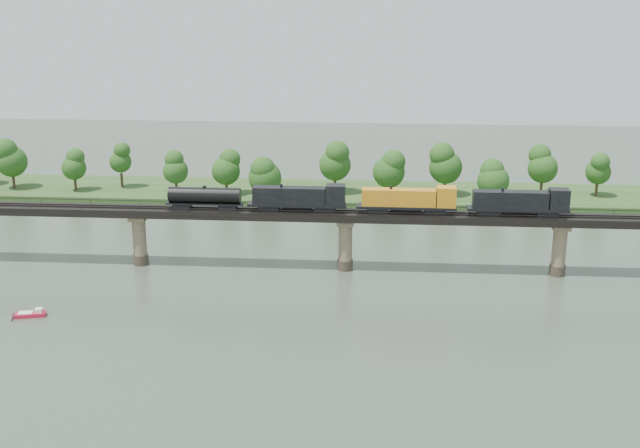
{
  "coord_description": "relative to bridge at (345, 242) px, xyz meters",
  "views": [
    {
      "loc": [
        6.21,
        -114.98,
        52.55
      ],
      "look_at": [
        -4.84,
        30.0,
        9.0
      ],
      "focal_mm": 45.0,
      "sensor_mm": 36.0,
      "label": 1
    }
  ],
  "objects": [
    {
      "name": "ground",
      "position": [
        0.0,
        -30.0,
        -5.46
      ],
      "size": [
        400.0,
        400.0,
        0.0
      ],
      "primitive_type": "plane",
      "color": "#334033",
      "rests_on": "ground"
    },
    {
      "name": "bridge_superstructure",
      "position": [
        0.0,
        0.0,
        6.33
      ],
      "size": [
        220.0,
        4.9,
        0.75
      ],
      "color": "black",
      "rests_on": "bridge"
    },
    {
      "name": "motorboat",
      "position": [
        -50.62,
        -26.75,
        -5.0
      ],
      "size": [
        5.05,
        2.83,
        1.34
      ],
      "rotation": [
        0.0,
        0.0,
        0.25
      ],
      "color": "red",
      "rests_on": "ground"
    },
    {
      "name": "freight_train",
      "position": [
        4.64,
        0.0,
        8.51
      ],
      "size": [
        75.23,
        2.93,
        5.18
      ],
      "color": "black",
      "rests_on": "bridge"
    },
    {
      "name": "far_bank",
      "position": [
        0.0,
        55.0,
        -4.66
      ],
      "size": [
        300.0,
        24.0,
        1.6
      ],
      "primitive_type": "cube",
      "color": "#29471C",
      "rests_on": "ground"
    },
    {
      "name": "bridge",
      "position": [
        0.0,
        0.0,
        0.0
      ],
      "size": [
        236.0,
        30.0,
        11.5
      ],
      "color": "#473A2D",
      "rests_on": "ground"
    },
    {
      "name": "far_treeline",
      "position": [
        -8.21,
        50.52,
        3.37
      ],
      "size": [
        289.06,
        17.54,
        13.6
      ],
      "color": "#382619",
      "rests_on": "far_bank"
    }
  ]
}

